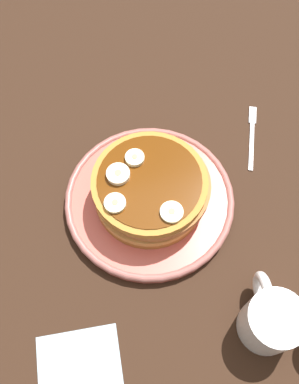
# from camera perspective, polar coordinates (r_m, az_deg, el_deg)

# --- Properties ---
(ground_plane) EXTENTS (1.40, 1.40, 0.03)m
(ground_plane) POSITION_cam_1_polar(r_m,az_deg,el_deg) (0.68, -0.00, -1.97)
(ground_plane) COLOR black
(plate) EXTENTS (0.26, 0.26, 0.02)m
(plate) POSITION_cam_1_polar(r_m,az_deg,el_deg) (0.65, -0.00, -1.04)
(plate) COLOR #CC594C
(plate) RESTS_ON ground_plane
(pancake_stack) EXTENTS (0.17, 0.18, 0.06)m
(pancake_stack) POSITION_cam_1_polar(r_m,az_deg,el_deg) (0.62, 0.02, 0.45)
(pancake_stack) COLOR #A8632A
(pancake_stack) RESTS_ON plate
(banana_slice_0) EXTENTS (0.03, 0.03, 0.01)m
(banana_slice_0) POSITION_cam_1_polar(r_m,az_deg,el_deg) (0.58, -4.70, -1.53)
(banana_slice_0) COLOR #EEEAB9
(banana_slice_0) RESTS_ON pancake_stack
(banana_slice_1) EXTENTS (0.03, 0.03, 0.01)m
(banana_slice_1) POSITION_cam_1_polar(r_m,az_deg,el_deg) (0.61, -2.02, 4.64)
(banana_slice_1) COLOR beige
(banana_slice_1) RESTS_ON pancake_stack
(banana_slice_2) EXTENTS (0.03, 0.03, 0.01)m
(banana_slice_2) POSITION_cam_1_polar(r_m,az_deg,el_deg) (0.57, 3.02, -2.76)
(banana_slice_2) COLOR #EDF0C2
(banana_slice_2) RESTS_ON pancake_stack
(banana_slice_3) EXTENTS (0.03, 0.03, 0.01)m
(banana_slice_3) POSITION_cam_1_polar(r_m,az_deg,el_deg) (0.60, -4.28, 2.41)
(banana_slice_3) COLOR #F4E3BF
(banana_slice_3) RESTS_ON pancake_stack
(coffee_mug) EXTENTS (0.11, 0.08, 0.08)m
(coffee_mug) POSITION_cam_1_polar(r_m,az_deg,el_deg) (0.59, 16.08, -16.30)
(coffee_mug) COLOR white
(coffee_mug) RESTS_ON ground_plane
(napkin) EXTENTS (0.11, 0.11, 0.00)m
(napkin) POSITION_cam_1_polar(r_m,az_deg,el_deg) (0.61, -9.42, -23.09)
(napkin) COLOR #99B2BF
(napkin) RESTS_ON ground_plane
(fork) EXTENTS (0.13, 0.04, 0.01)m
(fork) POSITION_cam_1_polar(r_m,az_deg,el_deg) (0.75, 13.75, 7.77)
(fork) COLOR silver
(fork) RESTS_ON ground_plane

